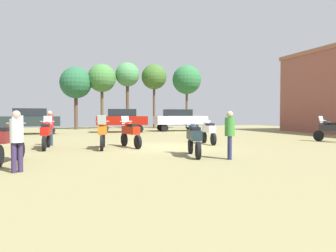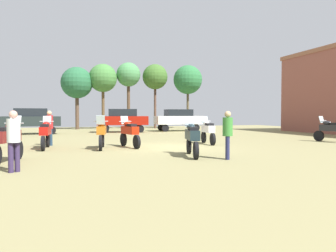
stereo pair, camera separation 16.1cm
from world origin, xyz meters
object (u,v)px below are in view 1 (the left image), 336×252
(motorcycle_2, at_px, (46,133))
(tree_4, at_px, (154,77))
(tree_3, at_px, (127,76))
(tree_5, at_px, (102,78))
(motorcycle_3, at_px, (194,137))
(car_3, at_px, (178,118))
(motorcycle_6, at_px, (9,140))
(person_1, at_px, (50,125))
(tree_2, at_px, (76,83))
(car_4, at_px, (29,119))
(person_3, at_px, (230,131))
(tree_1, at_px, (187,80))
(motorcycle_4, at_px, (331,129))
(person_2, at_px, (17,137))
(motorcycle_1, at_px, (103,132))
(car_2, at_px, (122,119))
(motorcycle_5, at_px, (130,132))
(motorcycle_11, at_px, (208,130))

(motorcycle_2, relative_size, tree_4, 0.32)
(tree_3, xyz_separation_m, tree_5, (-2.69, -0.05, -0.41))
(motorcycle_3, bearing_deg, car_3, 84.90)
(motorcycle_6, bearing_deg, tree_3, 84.94)
(person_1, height_order, tree_4, tree_4)
(motorcycle_2, xyz_separation_m, tree_4, (10.27, 19.20, 4.90))
(tree_2, xyz_separation_m, tree_5, (2.61, -0.20, 0.54))
(car_4, distance_m, person_3, 18.85)
(motorcycle_2, bearing_deg, tree_1, 56.56)
(motorcycle_4, height_order, tree_3, tree_3)
(person_2, relative_size, person_3, 0.99)
(person_2, bearing_deg, motorcycle_1, -151.63)
(motorcycle_3, xyz_separation_m, tree_5, (-0.76, 23.19, 4.56))
(motorcycle_2, xyz_separation_m, person_2, (-0.44, -5.97, 0.23))
(motorcycle_2, distance_m, tree_2, 19.59)
(car_2, distance_m, car_3, 5.29)
(motorcycle_4, relative_size, person_2, 1.30)
(tree_2, relative_size, tree_3, 0.90)
(car_4, distance_m, person_2, 17.66)
(tree_4, bearing_deg, tree_2, -179.21)
(car_2, height_order, tree_5, tree_5)
(motorcycle_2, xyz_separation_m, tree_5, (4.56, 18.88, 4.55))
(motorcycle_4, xyz_separation_m, tree_3, (-7.71, 19.93, 4.97))
(tree_5, bearing_deg, car_3, -44.20)
(motorcycle_1, height_order, motorcycle_6, motorcycle_6)
(motorcycle_4, xyz_separation_m, person_3, (-8.79, -4.46, 0.25))
(motorcycle_2, xyz_separation_m, car_2, (5.52, 12.36, 0.44))
(motorcycle_2, relative_size, person_2, 1.37)
(motorcycle_2, bearing_deg, person_2, -90.62)
(motorcycle_4, relative_size, motorcycle_5, 0.96)
(motorcycle_2, distance_m, motorcycle_4, 15.00)
(motorcycle_2, relative_size, person_3, 1.36)
(motorcycle_6, distance_m, motorcycle_11, 9.75)
(car_2, distance_m, tree_1, 10.93)
(motorcycle_11, xyz_separation_m, tree_4, (2.34, 19.15, 4.92))
(motorcycle_3, bearing_deg, person_3, -41.05)
(car_2, distance_m, tree_2, 8.41)
(motorcycle_4, xyz_separation_m, tree_5, (-10.40, 19.88, 4.56))
(motorcycle_11, height_order, person_3, person_3)
(car_4, xyz_separation_m, person_3, (7.94, -17.09, -0.20))
(motorcycle_5, bearing_deg, tree_4, 59.72)
(motorcycle_5, height_order, car_4, car_4)
(car_2, xyz_separation_m, tree_5, (-0.95, 6.52, 4.10))
(car_2, relative_size, car_4, 1.00)
(tree_1, distance_m, tree_3, 6.55)
(motorcycle_11, bearing_deg, car_2, 107.11)
(tree_1, relative_size, tree_2, 1.09)
(car_3, bearing_deg, person_2, 150.49)
(motorcycle_2, xyz_separation_m, person_1, (0.09, 1.58, 0.28))
(motorcycle_4, distance_m, person_2, 16.19)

